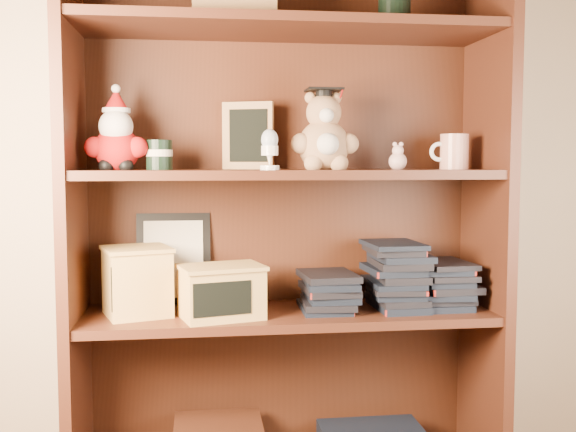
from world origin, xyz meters
name	(u,v)px	position (x,y,z in m)	size (l,w,h in m)	color
bookcase	(285,229)	(0.09, 1.36, 0.78)	(1.20, 0.35, 1.60)	#462114
shelf_lower	(288,315)	(0.10, 1.30, 0.54)	(1.14, 0.33, 0.02)	#462114
shelf_upper	(288,174)	(0.10, 1.30, 0.94)	(1.14, 0.33, 0.02)	#462114
santa_plush	(117,138)	(-0.37, 1.30, 1.04)	(0.17, 0.12, 0.24)	#A50F0F
teachers_tin	(159,155)	(-0.26, 1.30, 0.99)	(0.07, 0.07, 0.08)	black
chalkboard_plaque	(248,137)	(-0.01, 1.42, 1.04)	(0.15, 0.11, 0.20)	#9E7547
egg_cup	(270,148)	(0.04, 1.23, 1.01)	(0.05, 0.05, 0.11)	white
grad_teddy_bear	(324,138)	(0.20, 1.30, 1.04)	(0.19, 0.16, 0.23)	tan
pink_figurine	(398,159)	(0.41, 1.30, 0.98)	(0.05, 0.05, 0.08)	beige
teacher_mug	(453,152)	(0.58, 1.31, 1.00)	(0.11, 0.08, 0.10)	silver
certificate_frame	(174,259)	(-0.23, 1.44, 0.69)	(0.22, 0.06, 0.27)	black
treats_box	(137,281)	(-0.32, 1.30, 0.65)	(0.22, 0.22, 0.19)	#DCAE5A
pencils_box	(222,291)	(-0.09, 1.24, 0.62)	(0.25, 0.21, 0.14)	#DCAE5A
book_stack_left	(328,293)	(0.21, 1.30, 0.60)	(0.14, 0.20, 0.10)	black
book_stack_mid	(396,278)	(0.41, 1.30, 0.64)	(0.14, 0.20, 0.18)	black
book_stack_right	(443,285)	(0.55, 1.30, 0.61)	(0.14, 0.20, 0.13)	black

